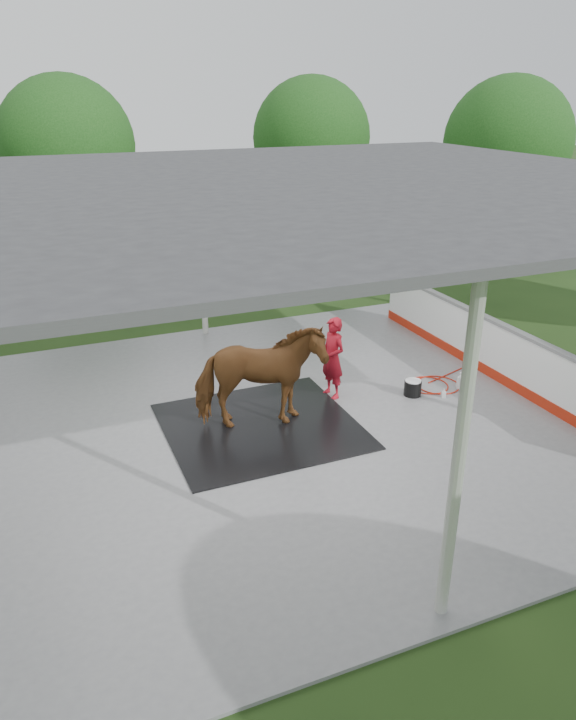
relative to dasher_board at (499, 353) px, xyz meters
name	(u,v)px	position (x,y,z in m)	size (l,w,h in m)	color
ground	(281,424)	(-4.60, 0.00, -0.59)	(100.00, 100.00, 0.00)	#1E3814
concrete_slab	(281,423)	(-4.60, 0.00, -0.57)	(12.00, 10.00, 0.05)	slate
pavilion_structure	(280,189)	(-4.60, 0.00, 3.37)	(12.60, 10.60, 4.05)	beige
dasher_board	(499,353)	(0.00, 0.00, 0.00)	(0.16, 8.00, 1.15)	#AB220E
tree_belt	(276,192)	(-4.30, 0.90, 3.20)	(28.00, 28.00, 5.80)	#382314
rubber_mat	(261,426)	(-4.98, -0.04, -0.53)	(3.15, 2.96, 0.02)	black
horse	(260,377)	(-4.98, -0.04, 0.38)	(0.97, 2.12, 1.79)	brown
handler	(333,358)	(-3.34, 0.57, 0.22)	(0.56, 0.37, 1.53)	#AB1221
wash_bucket	(413,388)	(-1.94, 0.01, -0.39)	(0.32, 0.32, 0.30)	black
soap_bottle_a	(460,381)	(-0.97, -0.11, -0.37)	(0.13, 0.13, 0.34)	silver
soap_bottle_b	(444,393)	(-1.45, -0.29, -0.46)	(0.08, 0.08, 0.17)	#338CD8
hose_coil	(433,385)	(-1.33, 0.22, -0.53)	(1.65, 0.96, 0.02)	#B61F0D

